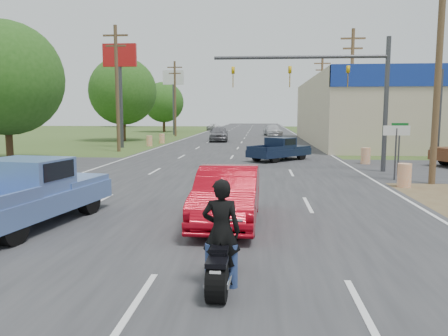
# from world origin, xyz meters

# --- Properties ---
(ground) EXTENTS (200.00, 200.00, 0.00)m
(ground) POSITION_xyz_m (0.00, 0.00, 0.00)
(ground) COLOR #3A5220
(ground) RESTS_ON ground
(main_road) EXTENTS (15.00, 180.00, 0.02)m
(main_road) POSITION_xyz_m (0.00, 40.00, 0.01)
(main_road) COLOR #2D2D30
(main_road) RESTS_ON ground
(cross_road) EXTENTS (120.00, 10.00, 0.02)m
(cross_road) POSITION_xyz_m (0.00, 18.00, 0.01)
(cross_road) COLOR #2D2D30
(cross_road) RESTS_ON ground
(utility_pole_1) EXTENTS (2.00, 0.28, 10.00)m
(utility_pole_1) POSITION_xyz_m (9.50, 13.00, 5.32)
(utility_pole_1) COLOR #4C3823
(utility_pole_1) RESTS_ON ground
(utility_pole_2) EXTENTS (2.00, 0.28, 10.00)m
(utility_pole_2) POSITION_xyz_m (9.50, 31.00, 5.32)
(utility_pole_2) COLOR #4C3823
(utility_pole_2) RESTS_ON ground
(utility_pole_3) EXTENTS (2.00, 0.28, 10.00)m
(utility_pole_3) POSITION_xyz_m (9.50, 49.00, 5.32)
(utility_pole_3) COLOR #4C3823
(utility_pole_3) RESTS_ON ground
(utility_pole_5) EXTENTS (2.00, 0.28, 10.00)m
(utility_pole_5) POSITION_xyz_m (-9.50, 28.00, 5.32)
(utility_pole_5) COLOR #4C3823
(utility_pole_5) RESTS_ON ground
(utility_pole_6) EXTENTS (2.00, 0.28, 10.00)m
(utility_pole_6) POSITION_xyz_m (-9.50, 52.00, 5.32)
(utility_pole_6) COLOR #4C3823
(utility_pole_6) RESTS_ON ground
(tree_0) EXTENTS (7.14, 7.14, 8.84)m
(tree_0) POSITION_xyz_m (-14.00, 20.00, 5.26)
(tree_0) COLOR #422D19
(tree_0) RESTS_ON ground
(tree_1) EXTENTS (7.56, 7.56, 9.36)m
(tree_1) POSITION_xyz_m (-13.50, 42.00, 5.57)
(tree_1) COLOR #422D19
(tree_1) RESTS_ON ground
(tree_2) EXTENTS (6.72, 6.72, 8.32)m
(tree_2) POSITION_xyz_m (-14.20, 66.00, 4.95)
(tree_2) COLOR #422D19
(tree_2) RESTS_ON ground
(tree_5) EXTENTS (7.98, 7.98, 9.88)m
(tree_5) POSITION_xyz_m (30.00, 95.00, 5.88)
(tree_5) COLOR #422D19
(tree_5) RESTS_ON ground
(tree_6) EXTENTS (8.82, 8.82, 10.92)m
(tree_6) POSITION_xyz_m (-30.00, 95.00, 6.51)
(tree_6) COLOR #422D19
(tree_6) RESTS_ON ground
(barrel_0) EXTENTS (0.56, 0.56, 1.00)m
(barrel_0) POSITION_xyz_m (8.00, 12.00, 0.50)
(barrel_0) COLOR orange
(barrel_0) RESTS_ON ground
(barrel_1) EXTENTS (0.56, 0.56, 1.00)m
(barrel_1) POSITION_xyz_m (8.40, 20.50, 0.50)
(barrel_1) COLOR orange
(barrel_1) RESTS_ON ground
(barrel_2) EXTENTS (0.56, 0.56, 1.00)m
(barrel_2) POSITION_xyz_m (-8.50, 34.00, 0.50)
(barrel_2) COLOR orange
(barrel_2) RESTS_ON ground
(barrel_3) EXTENTS (0.56, 0.56, 1.00)m
(barrel_3) POSITION_xyz_m (-8.20, 38.00, 0.50)
(barrel_3) COLOR orange
(barrel_3) RESTS_ON ground
(pole_sign_left_near) EXTENTS (3.00, 0.35, 9.20)m
(pole_sign_left_near) POSITION_xyz_m (-10.50, 32.00, 7.17)
(pole_sign_left_near) COLOR #3F3F44
(pole_sign_left_near) RESTS_ON ground
(pole_sign_left_far) EXTENTS (3.00, 0.35, 9.20)m
(pole_sign_left_far) POSITION_xyz_m (-10.50, 56.00, 7.17)
(pole_sign_left_far) COLOR #3F3F44
(pole_sign_left_far) RESTS_ON ground
(lane_sign) EXTENTS (1.20, 0.08, 2.52)m
(lane_sign) POSITION_xyz_m (8.20, 14.00, 1.90)
(lane_sign) COLOR #3F3F44
(lane_sign) RESTS_ON ground
(street_name_sign) EXTENTS (0.80, 0.08, 2.61)m
(street_name_sign) POSITION_xyz_m (8.80, 15.50, 1.61)
(street_name_sign) COLOR #3F3F44
(street_name_sign) RESTS_ON ground
(signal_mast) EXTENTS (9.12, 0.40, 7.00)m
(signal_mast) POSITION_xyz_m (5.82, 17.00, 4.80)
(signal_mast) COLOR #3F3F44
(signal_mast) RESTS_ON ground
(red_convertible) EXTENTS (1.76, 4.79, 1.57)m
(red_convertible) POSITION_xyz_m (1.08, 5.39, 0.78)
(red_convertible) COLOR #A80716
(red_convertible) RESTS_ON ground
(motorcycle) EXTENTS (0.65, 2.12, 1.08)m
(motorcycle) POSITION_xyz_m (1.32, 0.73, 0.48)
(motorcycle) COLOR black
(motorcycle) RESTS_ON ground
(rider) EXTENTS (0.69, 0.46, 1.86)m
(rider) POSITION_xyz_m (1.32, 0.79, 0.93)
(rider) COLOR black
(rider) RESTS_ON ground
(blue_pickup) EXTENTS (2.98, 5.84, 1.85)m
(blue_pickup) POSITION_xyz_m (-4.36, 4.77, 0.93)
(blue_pickup) COLOR black
(blue_pickup) RESTS_ON ground
(navy_pickup) EXTENTS (4.38, 4.57, 1.52)m
(navy_pickup) POSITION_xyz_m (3.32, 22.12, 0.77)
(navy_pickup) COLOR black
(navy_pickup) RESTS_ON ground
(distant_car_grey) EXTENTS (2.27, 5.04, 1.68)m
(distant_car_grey) POSITION_xyz_m (-2.58, 41.33, 0.84)
(distant_car_grey) COLOR slate
(distant_car_grey) RESTS_ON ground
(distant_car_silver) EXTENTS (2.77, 5.45, 1.52)m
(distant_car_silver) POSITION_xyz_m (3.70, 54.52, 0.76)
(distant_car_silver) COLOR silver
(distant_car_silver) RESTS_ON ground
(distant_car_white) EXTENTS (2.69, 4.59, 1.20)m
(distant_car_white) POSITION_xyz_m (-6.50, 73.78, 0.60)
(distant_car_white) COLOR silver
(distant_car_white) RESTS_ON ground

